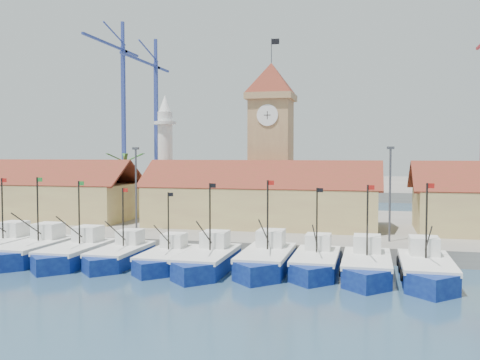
# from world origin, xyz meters

# --- Properties ---
(ground) EXTENTS (400.00, 400.00, 0.00)m
(ground) POSITION_xyz_m (0.00, 0.00, 0.00)
(ground) COLOR #1C374C
(ground) RESTS_ON ground
(quay) EXTENTS (140.00, 32.00, 1.50)m
(quay) POSITION_xyz_m (0.00, 24.00, 0.75)
(quay) COLOR gray
(quay) RESTS_ON ground
(terminal) EXTENTS (240.00, 80.00, 2.00)m
(terminal) POSITION_xyz_m (0.00, 110.00, 1.00)
(terminal) COLOR gray
(terminal) RESTS_ON ground
(boat_1) EXTENTS (3.91, 10.70, 8.10)m
(boat_1) POSITION_xyz_m (-17.92, 2.31, 0.84)
(boat_1) COLOR navy
(boat_1) RESTS_ON ground
(boat_2) EXTENTS (3.76, 10.31, 7.80)m
(boat_2) POSITION_xyz_m (-13.49, 2.09, 0.81)
(boat_2) COLOR navy
(boat_2) RESTS_ON ground
(boat_3) EXTENTS (3.46, 9.48, 7.17)m
(boat_3) POSITION_xyz_m (-9.38, 2.63, 0.74)
(boat_3) COLOR navy
(boat_3) RESTS_ON ground
(boat_4) EXTENTS (3.31, 9.06, 6.85)m
(boat_4) POSITION_xyz_m (-4.93, 2.38, 0.71)
(boat_4) COLOR navy
(boat_4) RESTS_ON ground
(boat_5) EXTENTS (3.76, 10.29, 7.79)m
(boat_5) POSITION_xyz_m (-1.02, 1.87, 0.80)
(boat_5) COLOR navy
(boat_5) RESTS_ON ground
(boat_6) EXTENTS (3.88, 10.63, 8.04)m
(boat_6) POSITION_xyz_m (3.72, 3.06, 0.83)
(boat_6) COLOR navy
(boat_6) RESTS_ON ground
(boat_7) EXTENTS (3.58, 9.80, 7.41)m
(boat_7) POSITION_xyz_m (7.86, 3.39, 0.77)
(boat_7) COLOR navy
(boat_7) RESTS_ON ground
(boat_8) EXTENTS (3.75, 10.27, 7.77)m
(boat_8) POSITION_xyz_m (11.97, 2.65, 0.80)
(boat_8) COLOR navy
(boat_8) RESTS_ON ground
(boat_9) EXTENTS (3.87, 10.60, 8.02)m
(boat_9) POSITION_xyz_m (16.45, 2.20, 0.83)
(boat_9) COLOR navy
(boat_9) RESTS_ON ground
(hall_left) EXTENTS (31.20, 10.13, 7.61)m
(hall_left) POSITION_xyz_m (-32.00, 20.00, 3.99)
(hall_left) COLOR tan
(hall_left) RESTS_ON quay
(hall_center) EXTENTS (27.04, 10.13, 7.61)m
(hall_center) POSITION_xyz_m (0.00, 20.00, 3.99)
(hall_center) COLOR tan
(hall_center) RESTS_ON quay
(clock_tower) EXTENTS (5.80, 5.80, 22.70)m
(clock_tower) POSITION_xyz_m (0.00, 26.00, 11.96)
(clock_tower) COLOR tan
(clock_tower) RESTS_ON quay
(minaret) EXTENTS (3.00, 3.00, 16.30)m
(minaret) POSITION_xyz_m (-15.00, 28.00, 9.73)
(minaret) COLOR silver
(minaret) RESTS_ON quay
(palm_tree) EXTENTS (5.60, 5.03, 8.39)m
(palm_tree) POSITION_xyz_m (-20.00, 26.00, 6.25)
(palm_tree) COLOR brown
(palm_tree) RESTS_ON quay
(lamp_posts) EXTENTS (80.70, 0.25, 9.03)m
(lamp_posts) POSITION_xyz_m (0.50, 12.00, 6.48)
(lamp_posts) COLOR #3F3F44
(lamp_posts) RESTS_ON quay
(crane_blue_far) EXTENTS (1.00, 32.21, 45.52)m
(crane_blue_far) POSITION_xyz_m (-57.12, 100.74, 27.21)
(crane_blue_far) COLOR navy
(crane_blue_far) RESTS_ON terminal
(crane_blue_near) EXTENTS (1.00, 32.84, 41.46)m
(crane_blue_near) POSITION_xyz_m (-49.55, 106.55, 25.02)
(crane_blue_near) COLOR navy
(crane_blue_near) RESTS_ON terminal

